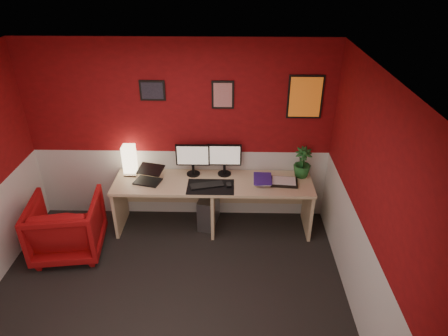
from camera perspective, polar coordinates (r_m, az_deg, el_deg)
ground at (r=4.64m, az=-8.22°, el=-18.83°), size 4.00×3.50×0.01m
ceiling at (r=3.26m, az=-11.35°, el=12.15°), size 4.00×3.50×0.01m
wall_back at (r=5.32m, az=-6.37°, el=4.82°), size 4.00×0.01×2.50m
wall_right at (r=3.97m, az=20.36°, el=-6.19°), size 0.01×3.50×2.50m
wainscot_back at (r=5.66m, az=-5.96°, el=-2.13°), size 4.00×0.01×1.00m
wainscot_right at (r=4.42m, az=18.60°, el=-14.18°), size 0.01×3.50×1.00m
desk at (r=5.41m, az=-1.53°, el=-5.30°), size 2.60×0.65×0.73m
shoji_lamp at (r=5.44m, az=-13.32°, el=0.99°), size 0.16×0.16×0.40m
laptop at (r=5.25m, az=-10.94°, el=-0.94°), size 0.38×0.31×0.22m
monitor_left at (r=5.26m, az=-4.50°, el=1.85°), size 0.45×0.06×0.58m
monitor_right at (r=5.24m, az=0.06°, el=1.87°), size 0.45×0.06×0.58m
desk_mat at (r=5.10m, az=-1.93°, el=-2.70°), size 0.60×0.38×0.01m
keyboard at (r=5.11m, az=-2.44°, el=-2.47°), size 0.44×0.24×0.02m
mouse at (r=5.10m, az=0.68°, el=-2.46°), size 0.07×0.11×0.03m
book_bottom at (r=5.22m, az=4.73°, el=-1.84°), size 0.27×0.32×0.03m
book_middle at (r=5.20m, az=4.31°, el=-1.63°), size 0.24×0.32×0.02m
book_top at (r=5.17m, az=4.26°, el=-1.54°), size 0.24×0.32×0.03m
zen_tray at (r=5.23m, az=8.54°, el=-1.99°), size 0.37×0.28×0.03m
potted_plant at (r=5.34m, az=11.15°, el=0.77°), size 0.24×0.24×0.41m
pc_tower at (r=5.56m, az=-2.22°, el=-5.98°), size 0.29×0.48×0.45m
armchair at (r=5.38m, az=-21.52°, el=-7.73°), size 0.91×0.93×0.76m
art_left at (r=5.14m, az=-10.20°, el=10.85°), size 0.32×0.02×0.26m
art_center at (r=5.06m, az=-0.17°, el=10.41°), size 0.28×0.02×0.36m
art_right at (r=5.14m, az=11.53°, el=9.91°), size 0.44×0.02×0.56m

